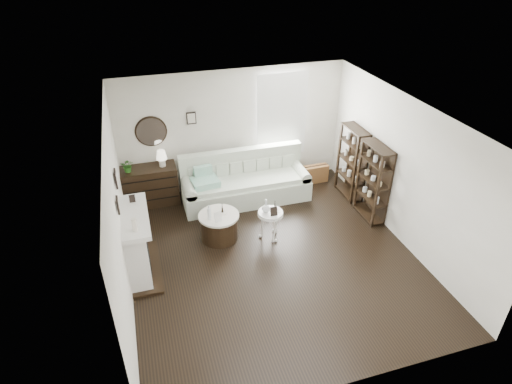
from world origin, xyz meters
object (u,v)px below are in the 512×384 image
object	(u,v)px
drum_table	(219,226)
pedestal_table	(270,214)
sofa	(245,184)
dresser	(147,186)

from	to	relation	value
drum_table	pedestal_table	bearing A→B (deg)	-15.44
drum_table	pedestal_table	size ratio (longest dim) A/B	1.32
pedestal_table	sofa	bearing A→B (deg)	92.86
sofa	drum_table	world-z (taller)	sofa
dresser	pedestal_table	world-z (taller)	dresser
dresser	drum_table	distance (m)	2.05
sofa	drum_table	size ratio (longest dim) A/B	3.56
sofa	drum_table	bearing A→B (deg)	-124.02
dresser	pedestal_table	bearing A→B (deg)	-41.97
dresser	pedestal_table	distance (m)	2.87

